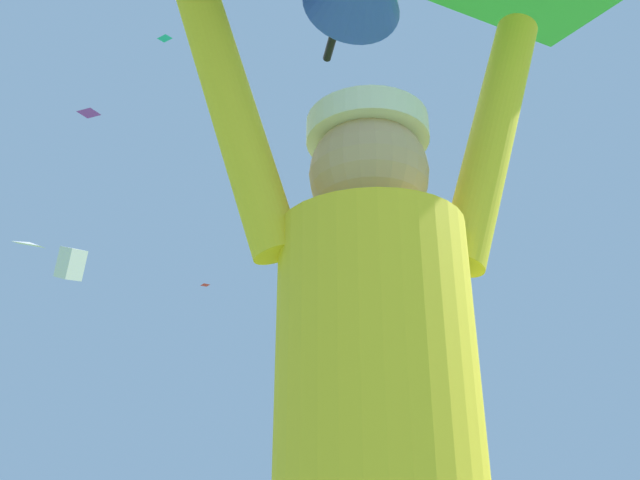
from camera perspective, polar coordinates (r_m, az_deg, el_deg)
name	(u,v)px	position (r m, az deg, el deg)	size (l,w,h in m)	color
distant_kite_white_mid_left	(71,264)	(25.17, -22.22, -2.06)	(1.21, 1.32, 1.46)	white
distant_kite_white_low_right	(29,243)	(11.63, -25.48, -0.28)	(0.65, 0.63, 0.23)	white
distant_kite_purple_high_left	(89,112)	(35.29, -20.76, 11.08)	(1.18, 1.18, 0.26)	purple
distant_kite_teal_overhead_distant	(165,38)	(29.29, -14.30, 17.81)	(0.61, 0.60, 0.25)	#19B2AD
distant_kite_red_low_left	(205,285)	(38.32, -10.66, -4.12)	(0.51, 0.51, 0.08)	red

